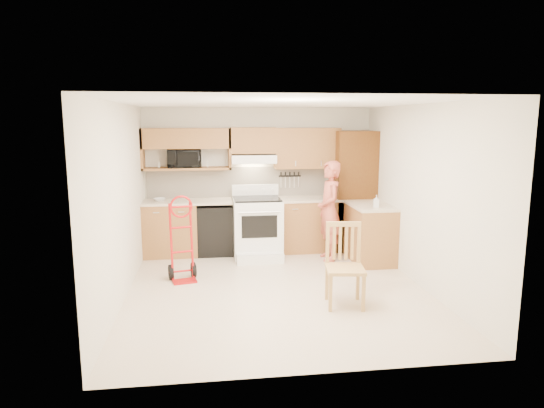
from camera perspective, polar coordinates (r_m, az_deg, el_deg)
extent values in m
cube|color=beige|center=(6.67, 0.58, -10.18)|extent=(4.00, 4.50, 0.02)
cube|color=white|center=(6.27, 0.62, 12.01)|extent=(4.00, 4.50, 0.02)
cube|color=beige|center=(8.57, -1.57, 2.99)|extent=(4.00, 0.02, 2.50)
cube|color=beige|center=(4.17, 5.06, -4.43)|extent=(4.00, 0.02, 2.50)
cube|color=beige|center=(6.38, -17.56, 0.15)|extent=(0.02, 4.50, 2.50)
cube|color=beige|center=(6.92, 17.30, 0.90)|extent=(0.02, 4.50, 2.50)
cube|color=beige|center=(8.55, -1.55, 2.64)|extent=(3.92, 0.03, 0.55)
cube|color=brown|center=(8.38, -11.93, -2.94)|extent=(0.90, 0.60, 0.90)
cube|color=black|center=(8.36, -6.78, -2.99)|extent=(0.60, 0.60, 0.85)
cube|color=brown|center=(8.53, 4.24, -2.52)|extent=(1.14, 0.60, 0.90)
cube|color=beige|center=(8.27, -9.97, 0.28)|extent=(1.50, 0.63, 0.04)
cube|color=beige|center=(8.44, 4.28, 0.60)|extent=(1.14, 0.63, 0.04)
cube|color=brown|center=(8.01, 11.54, -3.52)|extent=(0.60, 1.00, 0.90)
cube|color=beige|center=(7.91, 11.66, -0.20)|extent=(0.63, 1.00, 0.04)
cube|color=#58360F|center=(8.63, 9.63, 1.56)|extent=(0.70, 0.60, 2.10)
cube|color=brown|center=(8.30, -10.15, 7.68)|extent=(1.50, 0.33, 0.34)
cube|color=brown|center=(8.33, -10.05, 4.17)|extent=(1.50, 0.33, 0.04)
cube|color=brown|center=(8.33, -2.29, 7.55)|extent=(0.76, 0.33, 0.44)
cube|color=brown|center=(8.48, 4.17, 6.63)|extent=(1.14, 0.33, 0.70)
cube|color=white|center=(8.28, -2.23, 5.39)|extent=(0.76, 0.46, 0.14)
imported|color=black|center=(8.32, -10.44, 5.35)|extent=(0.60, 0.44, 0.31)
imported|color=#BE5641|center=(7.91, 6.82, -0.81)|extent=(0.40, 0.60, 1.64)
imported|color=white|center=(7.66, 12.29, 0.34)|extent=(0.11, 0.11, 0.19)
imported|color=white|center=(8.29, -13.20, 0.51)|extent=(0.25, 0.25, 0.05)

